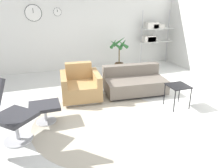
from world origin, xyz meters
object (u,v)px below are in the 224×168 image
Objects in this scene: potted_plant at (119,54)px; armchair_red at (81,87)px; ottoman at (45,108)px; couch_low at (134,83)px; side_table at (178,88)px; shelf_unit at (153,33)px.

armchair_red is at bearing -132.30° from potted_plant.
couch_low is at bearing 19.62° from ottoman.
couch_low is 1.81m from potted_plant.
shelf_unit reaches higher than side_table.
side_table is at bearing 121.99° from couch_low.
potted_plant is at bearing -127.44° from armchair_red.
couch_low is at bearing 117.22° from side_table.
ottoman is 3.43m from potted_plant.
potted_plant reaches higher than armchair_red.
couch_low is at bearing -127.39° from shelf_unit.
potted_plant is (0.28, 1.76, 0.28)m from couch_low.
armchair_red is 1.27m from couch_low.
side_table is at bearing -85.15° from potted_plant.
couch_low is 1.39× the size of potted_plant.
couch_low is 3.08× the size of side_table.
armchair_red is 2.30m from potted_plant.
shelf_unit reaches higher than couch_low.
potted_plant is at bearing -166.69° from shelf_unit.
side_table is 0.45× the size of potted_plant.
side_table reaches higher than ottoman.
armchair_red is at bearing 45.11° from ottoman.
armchair_red reaches higher than ottoman.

